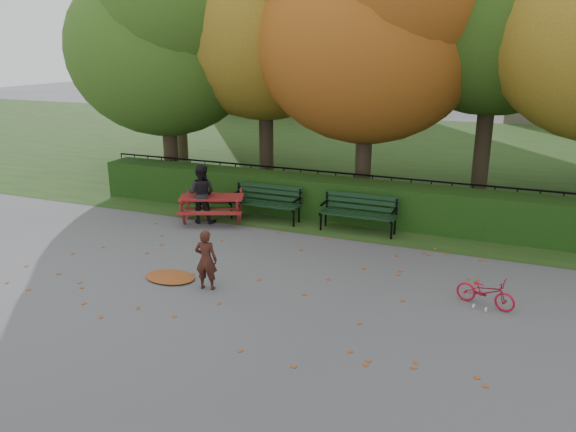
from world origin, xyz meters
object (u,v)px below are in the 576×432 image
at_px(bench_right, 359,210).
at_px(child, 206,260).
at_px(tree_b, 272,2).
at_px(bicycle, 486,292).
at_px(tree_f, 179,1).
at_px(tree_a, 168,35).
at_px(tree_c, 379,21).
at_px(adult, 201,194).
at_px(picnic_table, 212,202).
at_px(bench_left, 266,200).

bearing_deg(bench_right, child, -111.47).
height_order(tree_b, child, tree_b).
height_order(tree_b, bicycle, tree_b).
relative_size(tree_f, child, 8.18).
height_order(tree_a, tree_c, tree_c).
height_order(tree_f, child, tree_f).
bearing_deg(tree_f, adult, -55.03).
relative_size(tree_a, adult, 5.09).
bearing_deg(bench_right, bicycle, -44.79).
bearing_deg(bicycle, picnic_table, 86.73).
relative_size(bench_left, picnic_table, 0.94).
relative_size(tree_f, bench_left, 5.10).
relative_size(child, adult, 0.76).
distance_m(tree_b, child, 8.94).
xyz_separation_m(bench_left, picnic_table, (-1.18, -0.68, -0.00)).
relative_size(tree_b, child, 7.83).
relative_size(tree_b, adult, 5.98).
bearing_deg(bench_left, tree_f, 136.49).
bearing_deg(tree_a, adult, -47.09).
xyz_separation_m(tree_c, picnic_table, (-3.31, -2.94, -4.31)).
bearing_deg(tree_f, bench_left, -43.51).
bearing_deg(tree_b, picnic_table, -90.52).
relative_size(tree_c, adult, 5.44).
relative_size(tree_a, picnic_table, 3.92).
bearing_deg(adult, bench_left, -160.82).
bearing_deg(picnic_table, tree_a, 114.41).
height_order(tree_a, tree_f, tree_f).
relative_size(tree_c, picnic_table, 4.19).
bearing_deg(tree_f, bench_right, -33.92).
relative_size(bench_left, bicycle, 1.79).
bearing_deg(tree_f, picnic_table, -53.16).
bearing_deg(bench_right, tree_a, 163.39).
xyz_separation_m(bench_left, bicycle, (5.47, -3.04, -0.26)).
bearing_deg(tree_b, tree_a, -156.95).
bearing_deg(tree_b, tree_c, -13.45).
xyz_separation_m(picnic_table, child, (1.92, -3.55, 0.04)).
xyz_separation_m(tree_f, bench_left, (5.83, -5.54, -5.17)).
height_order(tree_a, child, tree_a).
bearing_deg(bicycle, bench_right, 61.55).
xyz_separation_m(bench_right, picnic_table, (-3.58, -0.68, -0.00)).
distance_m(tree_a, tree_f, 4.31).
xyz_separation_m(tree_b, adult, (-0.26, -3.85, -4.67)).
bearing_deg(tree_c, bicycle, -57.87).
bearing_deg(tree_a, bicycle, -27.74).
height_order(picnic_table, bicycle, picnic_table).
xyz_separation_m(tree_a, tree_f, (-1.94, 3.66, 1.17)).
bearing_deg(picnic_table, bench_left, 7.55).
height_order(tree_f, bench_right, tree_f).
relative_size(tree_f, picnic_table, 4.81).
bearing_deg(picnic_table, tree_f, 104.53).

